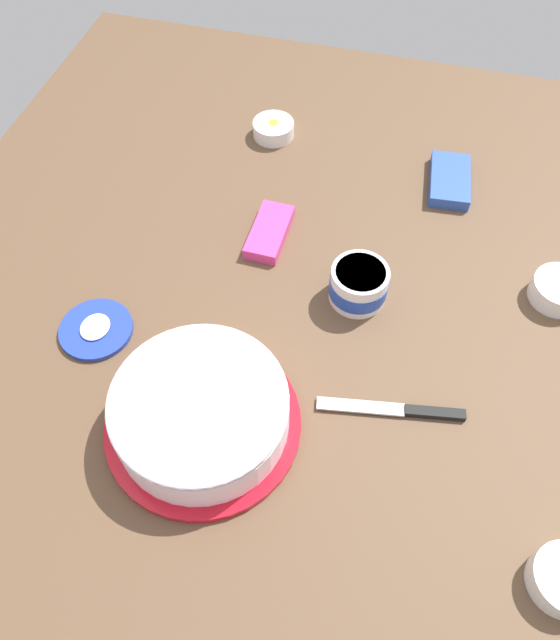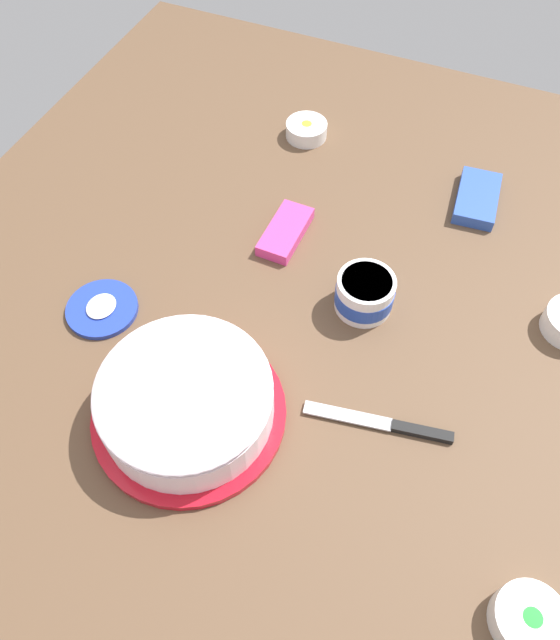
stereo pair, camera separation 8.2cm
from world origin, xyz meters
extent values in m
plane|color=brown|center=(0.00, 0.00, 0.00)|extent=(1.54, 1.54, 0.00)
cylinder|color=red|center=(-0.31, 0.11, 0.01)|extent=(0.31, 0.31, 0.01)
cylinder|color=#DBB77A|center=(-0.31, 0.11, 0.04)|extent=(0.25, 0.25, 0.05)
cylinder|color=white|center=(-0.31, 0.11, 0.05)|extent=(0.27, 0.27, 0.06)
ellipsoid|color=white|center=(-0.31, 0.11, 0.09)|extent=(0.27, 0.27, 0.04)
cylinder|color=white|center=(0.00, -0.08, 0.04)|extent=(0.10, 0.10, 0.07)
cylinder|color=#2347B2|center=(0.00, -0.08, 0.03)|extent=(0.10, 0.10, 0.03)
cylinder|color=white|center=(0.00, -0.08, 0.07)|extent=(0.09, 0.09, 0.01)
cylinder|color=#233DAD|center=(-0.19, 0.35, 0.01)|extent=(0.13, 0.13, 0.01)
ellipsoid|color=white|center=(-0.19, 0.35, 0.01)|extent=(0.06, 0.05, 0.01)
cube|color=silver|center=(-0.22, -0.12, 0.01)|extent=(0.05, 0.14, 0.00)
cube|color=black|center=(-0.20, -0.24, 0.01)|extent=(0.03, 0.10, 0.01)
cylinder|color=white|center=(-0.41, -0.44, 0.02)|extent=(0.09, 0.09, 0.04)
cylinder|color=green|center=(-0.41, -0.44, 0.02)|extent=(0.08, 0.08, 0.01)
ellipsoid|color=green|center=(-0.41, -0.44, 0.03)|extent=(0.07, 0.07, 0.02)
cylinder|color=white|center=(0.39, 0.19, 0.02)|extent=(0.09, 0.09, 0.03)
cylinder|color=yellow|center=(0.39, 0.19, 0.02)|extent=(0.08, 0.08, 0.01)
ellipsoid|color=yellow|center=(0.39, 0.19, 0.03)|extent=(0.06, 0.06, 0.02)
cube|color=#E53D8E|center=(0.10, 0.12, 0.01)|extent=(0.14, 0.07, 0.02)
cube|color=#2D51B2|center=(0.34, -0.21, 0.01)|extent=(0.15, 0.09, 0.03)
camera|label=1|loc=(-0.68, -0.12, 0.89)|focal=34.45mm
camera|label=2|loc=(-0.65, -0.19, 0.89)|focal=34.45mm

